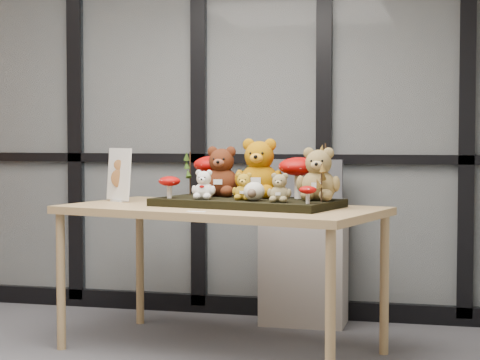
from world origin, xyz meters
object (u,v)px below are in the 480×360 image
(bear_small_yellow, at_px, (244,185))
(monitor, at_px, (305,186))
(mushroom_front_right, at_px, (308,194))
(cabinet, at_px, (304,269))
(mushroom_back_left, at_px, (213,173))
(mushroom_back_right, at_px, (299,176))
(mushroom_front_left, at_px, (169,186))
(bear_brown_medium, at_px, (222,169))
(plush_cream_hedgehog, at_px, (254,190))
(sign_holder, at_px, (119,177))
(bear_pooh_yellow, at_px, (259,165))
(display_table, at_px, (221,218))
(bear_white_bow, at_px, (204,183))
(bear_beige_small, at_px, (280,186))
(diorama_tray, at_px, (247,203))
(bear_tan_back, at_px, (319,171))

(bear_small_yellow, distance_m, monitor, 0.92)
(mushroom_front_right, height_order, cabinet, mushroom_front_right)
(mushroom_back_left, bearing_deg, mushroom_front_right, -38.05)
(bear_small_yellow, bearing_deg, cabinet, 93.29)
(mushroom_back_right, bearing_deg, mushroom_front_left, -168.45)
(mushroom_front_left, xyz_separation_m, mushroom_front_right, (0.81, -0.19, -0.02))
(mushroom_back_left, bearing_deg, bear_brown_medium, -52.25)
(plush_cream_hedgehog, height_order, mushroom_front_left, mushroom_front_left)
(sign_holder, height_order, monitor, sign_holder)
(monitor, bearing_deg, cabinet, -90.00)
(bear_brown_medium, height_order, mushroom_front_right, bear_brown_medium)
(plush_cream_hedgehog, bearing_deg, bear_small_yellow, 162.46)
(mushroom_back_right, bearing_deg, bear_brown_medium, 171.93)
(bear_brown_medium, relative_size, sign_holder, 0.99)
(bear_pooh_yellow, xyz_separation_m, mushroom_front_left, (-0.47, -0.18, -0.11))
(mushroom_front_right, bearing_deg, cabinet, 100.86)
(display_table, bearing_deg, mushroom_back_left, 127.93)
(bear_small_yellow, bearing_deg, plush_cream_hedgehog, -17.54)
(bear_brown_medium, relative_size, bear_white_bow, 1.78)
(bear_beige_small, height_order, monitor, monitor)
(bear_pooh_yellow, distance_m, monitor, 0.71)
(monitor, bearing_deg, bear_beige_small, -87.68)
(bear_brown_medium, relative_size, mushroom_front_left, 2.33)
(display_table, distance_m, monitor, 0.90)
(display_table, bearing_deg, mushroom_back_right, 30.45)
(bear_pooh_yellow, height_order, mushroom_front_right, bear_pooh_yellow)
(bear_pooh_yellow, xyz_separation_m, bear_white_bow, (-0.26, -0.21, -0.09))
(diorama_tray, bearing_deg, bear_beige_small, -26.48)
(plush_cream_hedgehog, relative_size, mushroom_back_left, 0.44)
(bear_beige_small, bearing_deg, bear_pooh_yellow, 134.17)
(bear_white_bow, bearing_deg, mushroom_front_left, -174.17)
(bear_small_yellow, relative_size, mushroom_front_right, 1.63)
(bear_tan_back, xyz_separation_m, mushroom_back_right, (-0.13, 0.11, -0.03))
(bear_white_bow, bearing_deg, monitor, 80.09)
(plush_cream_hedgehog, relative_size, cabinet, 0.16)
(bear_brown_medium, distance_m, bear_beige_small, 0.54)
(bear_small_yellow, relative_size, mushroom_back_left, 0.65)
(bear_pooh_yellow, height_order, mushroom_back_right, bear_pooh_yellow)
(mushroom_back_left, bearing_deg, plush_cream_hedgehog, -49.52)
(plush_cream_hedgehog, bearing_deg, display_table, 167.30)
(bear_brown_medium, bearing_deg, mushroom_back_right, 6.41)
(bear_pooh_yellow, bearing_deg, bear_brown_medium, -173.03)
(bear_brown_medium, distance_m, cabinet, 0.98)
(display_table, distance_m, diorama_tray, 0.17)
(display_table, relative_size, plush_cream_hedgehog, 16.80)
(display_table, bearing_deg, bear_beige_small, -9.61)
(bear_beige_small, bearing_deg, bear_small_yellow, 170.95)
(plush_cream_hedgehog, xyz_separation_m, mushroom_back_right, (0.20, 0.23, 0.07))
(mushroom_back_right, xyz_separation_m, mushroom_front_right, (0.11, -0.34, -0.08))
(plush_cream_hedgehog, xyz_separation_m, cabinet, (0.11, 0.93, -0.56))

